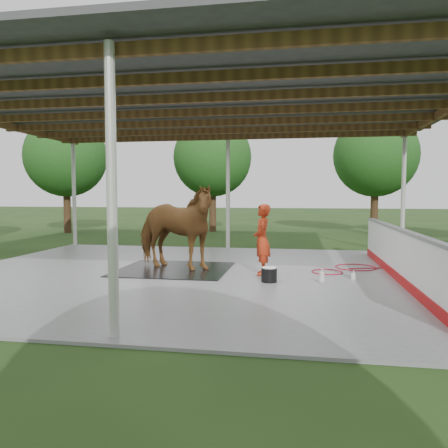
% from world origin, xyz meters
% --- Properties ---
extents(ground, '(100.00, 100.00, 0.00)m').
position_xyz_m(ground, '(0.00, 0.00, 0.00)').
color(ground, '#1E3814').
extents(concrete_slab, '(12.00, 10.00, 0.05)m').
position_xyz_m(concrete_slab, '(0.00, 0.00, 0.03)').
color(concrete_slab, slate).
rests_on(concrete_slab, ground).
extents(pavilion_structure, '(12.60, 10.60, 4.05)m').
position_xyz_m(pavilion_structure, '(0.00, -0.00, 3.97)').
color(pavilion_structure, beige).
rests_on(pavilion_structure, ground).
extents(dasher_board, '(0.16, 8.00, 1.15)m').
position_xyz_m(dasher_board, '(4.60, 0.00, 0.59)').
color(dasher_board, '#AA0E10').
rests_on(dasher_board, concrete_slab).
extents(tree_belt, '(28.00, 28.00, 5.80)m').
position_xyz_m(tree_belt, '(0.30, 0.90, 3.79)').
color(tree_belt, '#382314').
rests_on(tree_belt, ground).
extents(rubber_mat, '(2.72, 2.55, 0.02)m').
position_xyz_m(rubber_mat, '(-0.67, 0.39, 0.06)').
color(rubber_mat, black).
rests_on(rubber_mat, concrete_slab).
extents(horse, '(2.69, 1.86, 2.08)m').
position_xyz_m(horse, '(-0.67, 0.39, 1.11)').
color(horse, brown).
rests_on(horse, rubber_mat).
extents(handler, '(0.46, 0.64, 1.66)m').
position_xyz_m(handler, '(1.57, 0.10, 0.88)').
color(handler, '#AD2B12').
rests_on(handler, concrete_slab).
extents(wash_bucket, '(0.34, 0.34, 0.32)m').
position_xyz_m(wash_bucket, '(1.79, -0.74, 0.21)').
color(wash_bucket, black).
rests_on(wash_bucket, concrete_slab).
extents(soap_bottle_a, '(0.17, 0.17, 0.30)m').
position_xyz_m(soap_bottle_a, '(2.91, -0.64, 0.20)').
color(soap_bottle_a, silver).
rests_on(soap_bottle_a, concrete_slab).
extents(soap_bottle_b, '(0.11, 0.11, 0.20)m').
position_xyz_m(soap_bottle_b, '(3.63, -0.15, 0.15)').
color(soap_bottle_b, '#338CD8').
rests_on(soap_bottle_b, concrete_slab).
extents(hose_coil, '(2.20, 1.70, 0.02)m').
position_xyz_m(hose_coil, '(3.63, 1.19, 0.06)').
color(hose_coil, '#A90C22').
rests_on(hose_coil, concrete_slab).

